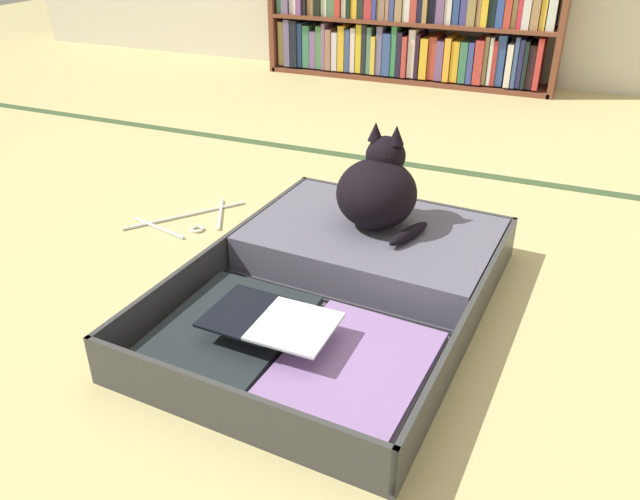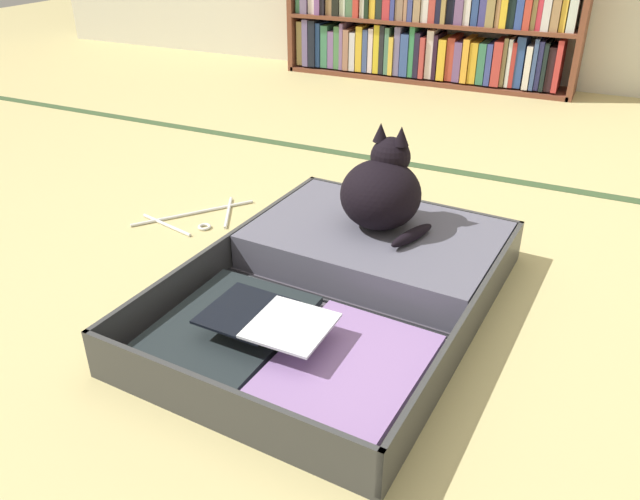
# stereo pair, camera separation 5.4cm
# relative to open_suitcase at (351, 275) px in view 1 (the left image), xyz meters

# --- Properties ---
(ground_plane) EXTENTS (10.00, 10.00, 0.00)m
(ground_plane) POSITION_rel_open_suitcase_xyz_m (0.03, -0.07, -0.05)
(ground_plane) COLOR tan
(tatami_border) EXTENTS (4.80, 0.05, 0.00)m
(tatami_border) POSITION_rel_open_suitcase_xyz_m (0.03, 0.93, -0.05)
(tatami_border) COLOR #374F2D
(tatami_border) RESTS_ON ground_plane
(open_suitcase) EXTENTS (0.72, 0.98, 0.12)m
(open_suitcase) POSITION_rel_open_suitcase_xyz_m (0.00, 0.00, 0.00)
(open_suitcase) COLOR #373738
(open_suitcase) RESTS_ON ground_plane
(black_cat) EXTENTS (0.27, 0.25, 0.27)m
(black_cat) POSITION_rel_open_suitcase_xyz_m (0.01, 0.17, 0.17)
(black_cat) COLOR black
(black_cat) RESTS_ON open_suitcase
(clothes_hanger) EXTENTS (0.29, 0.32, 0.01)m
(clothes_hanger) POSITION_rel_open_suitcase_xyz_m (-0.61, 0.18, -0.04)
(clothes_hanger) COLOR silver
(clothes_hanger) RESTS_ON ground_plane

